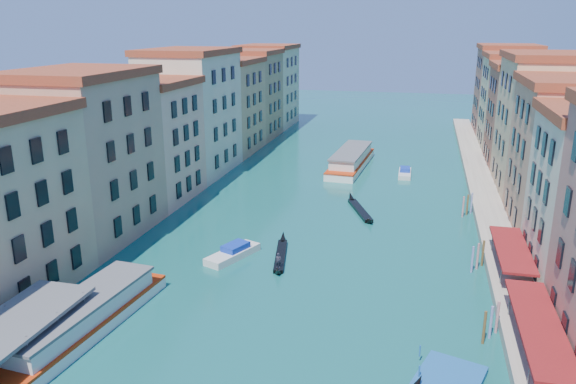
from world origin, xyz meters
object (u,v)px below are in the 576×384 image
gondola_fore (281,254)px  blue_dock (447,384)px  vaporetto_near (82,318)px  vaporetto_stop (2,359)px  vaporetto_far (351,159)px

gondola_fore → blue_dock: bearing=-59.6°
vaporetto_near → gondola_fore: bearing=62.3°
vaporetto_near → vaporetto_stop: bearing=-101.2°
vaporetto_far → blue_dock: vaporetto_far is taller
vaporetto_stop → gondola_fore: (14.21, 26.02, -1.06)m
vaporetto_stop → vaporetto_near: vaporetto_stop is taller
vaporetto_stop → vaporetto_far: vaporetto_stop is taller
vaporetto_far → blue_dock: bearing=-72.8°
vaporetto_near → blue_dock: bearing=3.9°
vaporetto_far → gondola_fore: size_ratio=1.95×
vaporetto_stop → blue_dock: (31.50, 6.40, -1.17)m
vaporetto_stop → vaporetto_far: (16.32, 68.67, 0.01)m
vaporetto_near → vaporetto_far: size_ratio=0.90×
vaporetto_far → vaporetto_near: bearing=-99.5°
vaporetto_stop → vaporetto_near: bearing=73.9°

